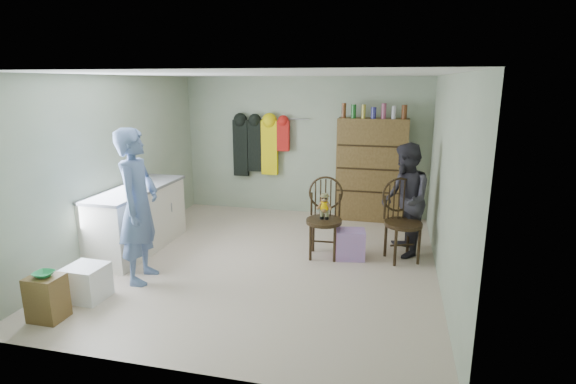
% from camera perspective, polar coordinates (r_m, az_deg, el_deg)
% --- Properties ---
extents(ground_plane, '(5.00, 5.00, 0.00)m').
position_cam_1_polar(ground_plane, '(6.27, -2.68, -8.76)').
color(ground_plane, beige).
rests_on(ground_plane, ground).
extents(room_walls, '(5.00, 5.00, 5.00)m').
position_cam_1_polar(room_walls, '(6.36, -1.51, 6.33)').
color(room_walls, '#A4B093').
rests_on(room_walls, ground).
extents(counter, '(0.64, 1.86, 0.94)m').
position_cam_1_polar(counter, '(6.89, -18.54, -3.23)').
color(counter, silver).
rests_on(counter, ground).
extents(stool, '(0.33, 0.29, 0.48)m').
position_cam_1_polar(stool, '(5.37, -28.29, -11.75)').
color(stool, brown).
rests_on(stool, ground).
extents(bowl, '(0.20, 0.20, 0.05)m').
position_cam_1_polar(bowl, '(5.27, -28.62, -9.15)').
color(bowl, '#249C53').
rests_on(bowl, stool).
extents(plastic_tub, '(0.43, 0.41, 0.40)m').
position_cam_1_polar(plastic_tub, '(5.67, -24.20, -10.41)').
color(plastic_tub, white).
rests_on(plastic_tub, ground).
extents(chair_front, '(0.53, 0.53, 1.12)m').
position_cam_1_polar(chair_front, '(6.30, 4.66, -2.68)').
color(chair_front, '#3A2814').
rests_on(chair_front, ground).
extents(chair_far, '(0.66, 0.66, 1.13)m').
position_cam_1_polar(chair_far, '(6.35, 14.22, -3.08)').
color(chair_far, '#3A2814').
rests_on(chair_far, ground).
extents(striped_bag, '(0.43, 0.36, 0.41)m').
position_cam_1_polar(striped_bag, '(6.35, 7.93, -6.59)').
color(striped_bag, pink).
rests_on(striped_bag, ground).
extents(person_left, '(0.55, 0.75, 1.89)m').
position_cam_1_polar(person_left, '(5.71, -18.47, -1.72)').
color(person_left, '#556C9C').
rests_on(person_left, ground).
extents(person_right, '(0.75, 0.88, 1.60)m').
position_cam_1_polar(person_right, '(6.48, 14.64, -0.99)').
color(person_right, '#2D2B33').
rests_on(person_right, ground).
extents(dresser, '(1.20, 0.39, 2.06)m').
position_cam_1_polar(dresser, '(8.01, 10.53, 2.85)').
color(dresser, brown).
rests_on(dresser, ground).
extents(coat_rack, '(1.42, 0.12, 1.09)m').
position_cam_1_polar(coat_rack, '(8.39, -3.72, 5.89)').
color(coat_rack, '#99999E').
rests_on(coat_rack, ground).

